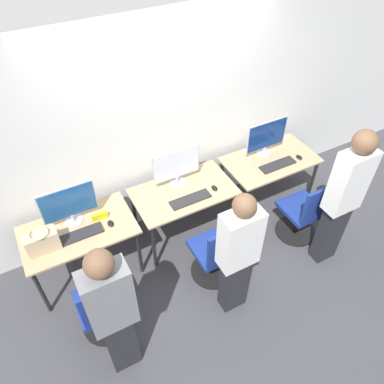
{
  "coord_description": "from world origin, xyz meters",
  "views": [
    {
      "loc": [
        -1.33,
        -2.35,
        3.55
      ],
      "look_at": [
        0.0,
        0.13,
        0.85
      ],
      "focal_mm": 35.0,
      "sensor_mm": 36.0,
      "label": 1
    }
  ],
  "objects_px": {
    "monitor_right": "(266,137)",
    "person_right": "(344,196)",
    "person_center": "(238,253)",
    "keyboard_center": "(190,199)",
    "office_chair_right": "(303,215)",
    "mouse_center": "(214,188)",
    "office_chair_center": "(216,255)",
    "mouse_right": "(299,157)",
    "handbag": "(42,242)",
    "mouse_left": "(111,223)",
    "office_chair_left": "(104,310)",
    "keyboard_left": "(80,235)",
    "person_left": "(113,312)",
    "monitor_left": "(69,204)",
    "keyboard_right": "(278,165)",
    "monitor_center": "(177,166)"
  },
  "relations": [
    {
      "from": "mouse_center",
      "to": "office_chair_center",
      "type": "relative_size",
      "value": 0.1
    },
    {
      "from": "keyboard_left",
      "to": "mouse_center",
      "type": "bearing_deg",
      "value": -1.87
    },
    {
      "from": "keyboard_left",
      "to": "mouse_left",
      "type": "height_order",
      "value": "mouse_left"
    },
    {
      "from": "person_center",
      "to": "person_right",
      "type": "bearing_deg",
      "value": 0.99
    },
    {
      "from": "person_left",
      "to": "handbag",
      "type": "xyz_separation_m",
      "value": [
        -0.34,
        1.02,
        -0.06
      ]
    },
    {
      "from": "keyboard_center",
      "to": "office_chair_right",
      "type": "distance_m",
      "value": 1.36
    },
    {
      "from": "mouse_left",
      "to": "office_chair_left",
      "type": "xyz_separation_m",
      "value": [
        -0.35,
        -0.66,
        -0.36
      ]
    },
    {
      "from": "keyboard_right",
      "to": "person_left",
      "type": "bearing_deg",
      "value": -157.54
    },
    {
      "from": "office_chair_center",
      "to": "person_right",
      "type": "xyz_separation_m",
      "value": [
        1.24,
        -0.34,
        0.59
      ]
    },
    {
      "from": "person_center",
      "to": "person_right",
      "type": "relative_size",
      "value": 0.89
    },
    {
      "from": "person_left",
      "to": "office_chair_right",
      "type": "height_order",
      "value": "person_left"
    },
    {
      "from": "mouse_left",
      "to": "office_chair_center",
      "type": "bearing_deg",
      "value": -34.86
    },
    {
      "from": "mouse_center",
      "to": "person_right",
      "type": "xyz_separation_m",
      "value": [
        0.94,
        -0.92,
        0.23
      ]
    },
    {
      "from": "mouse_right",
      "to": "office_chair_center",
      "type": "bearing_deg",
      "value": -159.3
    },
    {
      "from": "person_left",
      "to": "mouse_center",
      "type": "distance_m",
      "value": 1.8
    },
    {
      "from": "person_left",
      "to": "mouse_right",
      "type": "relative_size",
      "value": 17.92
    },
    {
      "from": "mouse_right",
      "to": "office_chair_right",
      "type": "relative_size",
      "value": 0.1
    },
    {
      "from": "monitor_left",
      "to": "mouse_right",
      "type": "bearing_deg",
      "value": -5.85
    },
    {
      "from": "office_chair_center",
      "to": "office_chair_right",
      "type": "relative_size",
      "value": 1.0
    },
    {
      "from": "keyboard_right",
      "to": "person_right",
      "type": "height_order",
      "value": "person_right"
    },
    {
      "from": "person_right",
      "to": "mouse_center",
      "type": "bearing_deg",
      "value": 135.54
    },
    {
      "from": "person_left",
      "to": "mouse_right",
      "type": "distance_m",
      "value": 2.86
    },
    {
      "from": "keyboard_left",
      "to": "handbag",
      "type": "height_order",
      "value": "handbag"
    },
    {
      "from": "person_left",
      "to": "monitor_center",
      "type": "distance_m",
      "value": 1.74
    },
    {
      "from": "mouse_center",
      "to": "mouse_right",
      "type": "xyz_separation_m",
      "value": [
        1.19,
        -0.01,
        0.0
      ]
    },
    {
      "from": "person_center",
      "to": "monitor_right",
      "type": "height_order",
      "value": "person_center"
    },
    {
      "from": "keyboard_center",
      "to": "office_chair_center",
      "type": "xyz_separation_m",
      "value": [
        0.01,
        -0.55,
        -0.35
      ]
    },
    {
      "from": "monitor_center",
      "to": "office_chair_center",
      "type": "distance_m",
      "value": 1.05
    },
    {
      "from": "mouse_center",
      "to": "keyboard_left",
      "type": "bearing_deg",
      "value": 178.13
    },
    {
      "from": "monitor_center",
      "to": "keyboard_center",
      "type": "bearing_deg",
      "value": -90.0
    },
    {
      "from": "keyboard_left",
      "to": "handbag",
      "type": "relative_size",
      "value": 1.52
    },
    {
      "from": "office_chair_center",
      "to": "person_right",
      "type": "distance_m",
      "value": 1.42
    },
    {
      "from": "monitor_right",
      "to": "person_right",
      "type": "relative_size",
      "value": 0.32
    },
    {
      "from": "monitor_right",
      "to": "office_chair_right",
      "type": "height_order",
      "value": "monitor_right"
    },
    {
      "from": "mouse_left",
      "to": "office_chair_left",
      "type": "bearing_deg",
      "value": -118.17
    },
    {
      "from": "mouse_center",
      "to": "handbag",
      "type": "relative_size",
      "value": 0.3
    },
    {
      "from": "keyboard_center",
      "to": "monitor_right",
      "type": "xyz_separation_m",
      "value": [
        1.19,
        0.3,
        0.23
      ]
    },
    {
      "from": "mouse_center",
      "to": "person_center",
      "type": "distance_m",
      "value": 1.0
    },
    {
      "from": "person_center",
      "to": "office_chair_right",
      "type": "distance_m",
      "value": 1.35
    },
    {
      "from": "handbag",
      "to": "monitor_left",
      "type": "bearing_deg",
      "value": 34.29
    },
    {
      "from": "monitor_left",
      "to": "person_left",
      "type": "height_order",
      "value": "person_left"
    },
    {
      "from": "monitor_right",
      "to": "mouse_right",
      "type": "relative_size",
      "value": 6.08
    },
    {
      "from": "mouse_left",
      "to": "office_chair_center",
      "type": "height_order",
      "value": "office_chair_center"
    },
    {
      "from": "monitor_left",
      "to": "keyboard_left",
      "type": "distance_m",
      "value": 0.32
    },
    {
      "from": "person_left",
      "to": "handbag",
      "type": "height_order",
      "value": "person_left"
    },
    {
      "from": "person_left",
      "to": "person_right",
      "type": "xyz_separation_m",
      "value": [
        2.44,
        0.06,
        0.07
      ]
    },
    {
      "from": "person_left",
      "to": "person_right",
      "type": "distance_m",
      "value": 2.44
    },
    {
      "from": "mouse_center",
      "to": "person_center",
      "type": "relative_size",
      "value": 0.06
    },
    {
      "from": "office_chair_right",
      "to": "handbag",
      "type": "relative_size",
      "value": 2.95
    },
    {
      "from": "office_chair_center",
      "to": "keyboard_right",
      "type": "distance_m",
      "value": 1.35
    }
  ]
}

